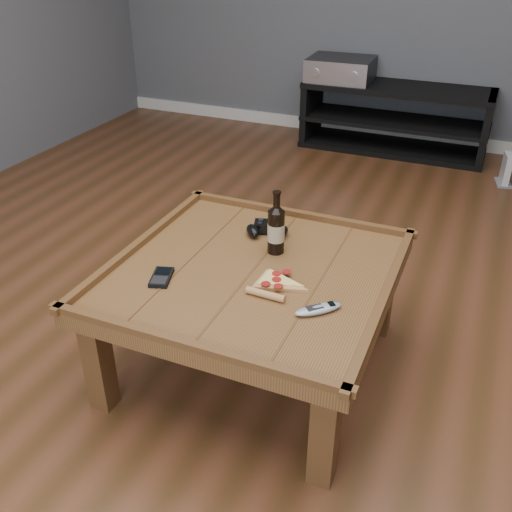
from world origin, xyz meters
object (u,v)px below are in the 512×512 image
at_px(pizza_slice, 275,284).
at_px(av_receiver, 341,69).
at_px(remote_control, 318,309).
at_px(game_console, 506,171).
at_px(beer_bottle, 276,228).
at_px(game_controller, 267,229).
at_px(smartphone, 161,277).
at_px(media_console, 394,119).
at_px(coffee_table, 253,283).

distance_m(pizza_slice, av_receiver, 2.87).
relative_size(remote_control, game_console, 0.74).
bearing_deg(game_console, pizza_slice, -117.38).
height_order(beer_bottle, pizza_slice, beer_bottle).
distance_m(game_controller, smartphone, 0.51).
relative_size(media_console, game_controller, 7.53).
height_order(coffee_table, pizza_slice, pizza_slice).
distance_m(smartphone, game_console, 2.81).
bearing_deg(media_console, remote_control, -84.09).
bearing_deg(smartphone, pizza_slice, -0.41).
distance_m(media_console, game_console, 0.94).
bearing_deg(game_controller, remote_control, -67.57).
height_order(remote_control, game_console, remote_control).
bearing_deg(smartphone, beer_bottle, 31.24).
height_order(media_console, pizza_slice, media_console).
bearing_deg(coffee_table, remote_control, -27.51).
height_order(media_console, beer_bottle, beer_bottle).
xyz_separation_m(game_controller, game_console, (0.90, 2.09, -0.38)).
xyz_separation_m(media_console, pizza_slice, (0.11, -2.82, 0.21)).
xyz_separation_m(beer_bottle, game_console, (0.82, 2.21, -0.46)).
xyz_separation_m(av_receiver, game_console, (1.30, -0.38, -0.49)).
distance_m(beer_bottle, game_console, 2.40).
xyz_separation_m(remote_control, av_receiver, (-0.75, 2.90, 0.12)).
bearing_deg(game_controller, beer_bottle, -71.68).
bearing_deg(pizza_slice, media_console, 94.54).
height_order(smartphone, av_receiver, av_receiver).
relative_size(smartphone, game_console, 0.65).
xyz_separation_m(coffee_table, pizza_slice, (0.11, -0.07, 0.07)).
xyz_separation_m(coffee_table, game_console, (0.85, 2.37, -0.29)).
bearing_deg(game_controller, coffee_table, -95.68).
bearing_deg(game_console, media_console, 145.25).
height_order(beer_bottle, av_receiver, beer_bottle).
height_order(media_console, remote_control, media_console).
height_order(coffee_table, smartphone, coffee_table).
bearing_deg(smartphone, media_console, 67.35).
relative_size(game_controller, remote_control, 1.19).
xyz_separation_m(remote_control, game_console, (0.55, 2.53, -0.37)).
height_order(coffee_table, game_controller, game_controller).
relative_size(game_controller, smartphone, 1.35).
distance_m(beer_bottle, av_receiver, 2.63).
relative_size(coffee_table, av_receiver, 2.08).
relative_size(pizza_slice, game_console, 1.21).
bearing_deg(pizza_slice, game_console, 75.43).
distance_m(smartphone, remote_control, 0.58).
bearing_deg(beer_bottle, av_receiver, 100.46).
xyz_separation_m(beer_bottle, pizza_slice, (0.09, -0.23, -0.09)).
xyz_separation_m(game_controller, remote_control, (0.36, -0.43, -0.01)).
height_order(game_controller, remote_control, game_controller).
bearing_deg(av_receiver, coffee_table, -82.48).
height_order(coffee_table, game_console, coffee_table).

